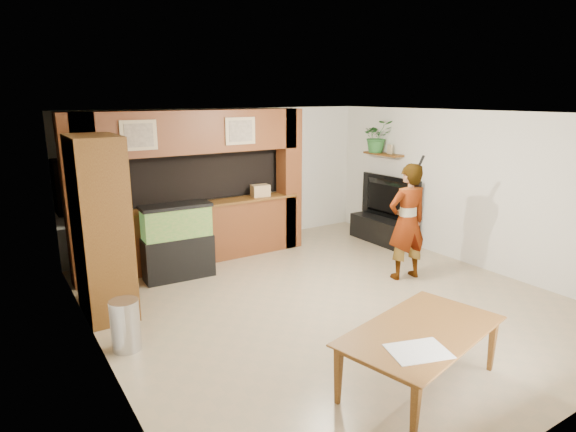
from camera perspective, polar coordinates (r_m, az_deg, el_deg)
floor at (r=6.98m, az=4.50°, el=-9.86°), size 6.50×6.50×0.00m
ceiling at (r=6.38m, az=4.95°, el=12.00°), size 6.50×6.50×0.00m
wall_back at (r=9.30m, az=-7.52°, el=4.52°), size 6.00×0.00×6.00m
wall_left at (r=5.36m, az=-21.81°, el=-3.50°), size 0.00×6.50×6.50m
wall_right at (r=8.68m, az=20.72°, el=3.04°), size 0.00×6.50×6.50m
partition at (r=8.38m, az=-11.60°, el=3.39°), size 4.20×0.99×2.60m
wall_clock at (r=6.20m, az=-23.82°, el=4.29°), size 0.05×0.25×0.25m
wall_shelf at (r=9.79m, az=11.22°, el=7.21°), size 0.25×0.90×0.04m
pantry_cabinet at (r=6.62m, az=-21.29°, el=-1.31°), size 0.59×0.96×2.36m
trash_can at (r=5.88m, az=-18.72°, el=-12.15°), size 0.33×0.33×0.60m
aquarium at (r=7.75m, az=-12.95°, el=-3.07°), size 1.08×0.41×1.20m
tv_stand at (r=9.71m, az=11.21°, el=-1.66°), size 0.52×1.42×0.47m
television at (r=9.56m, az=11.40°, el=2.10°), size 0.27×1.45×0.83m
photo_frame at (r=9.65m, az=11.97°, el=7.74°), size 0.04×0.14×0.18m
potted_plant at (r=9.85m, az=10.53°, el=9.26°), size 0.72×0.68×0.64m
person at (r=7.70m, az=13.93°, el=-0.69°), size 0.73×0.54×1.84m
microphone at (r=7.45m, az=15.53°, el=6.32°), size 0.04×0.11×0.17m
dining_table at (r=5.11m, az=15.69°, el=-16.03°), size 1.92×1.34×0.61m
newspaper_a at (r=4.59m, az=15.18°, el=-15.20°), size 0.61×0.52×0.01m
counter_box at (r=8.77m, az=-3.30°, el=3.03°), size 0.34×0.25×0.21m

